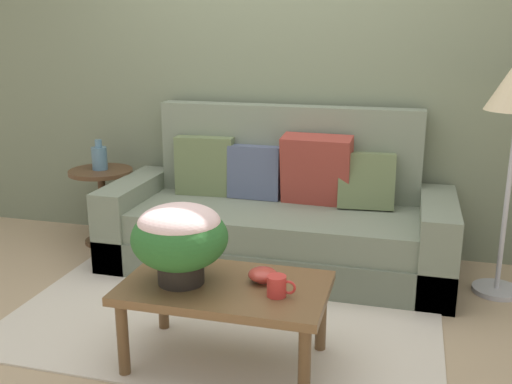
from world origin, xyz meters
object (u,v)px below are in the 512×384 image
coffee_mug (277,286)px  table_vase (99,157)px  potted_plant (180,236)px  snack_bowl (263,275)px  couch (279,219)px  coffee_table (225,294)px  side_table (102,193)px

coffee_mug → table_vase: bearing=139.6°
potted_plant → table_vase: size_ratio=2.03×
potted_plant → snack_bowl: bearing=15.2°
couch → table_vase: size_ratio=10.27×
table_vase → snack_bowl: bearing=-39.5°
coffee_mug → coffee_table: bearing=166.7°
potted_plant → coffee_mug: 0.51m
side_table → potted_plant: bearing=-49.2°
side_table → snack_bowl: side_table is taller
side_table → snack_bowl: 2.03m
snack_bowl → coffee_mug: bearing=-51.8°
potted_plant → couch: bearing=82.4°
table_vase → coffee_table: bearing=-44.0°
coffee_table → coffee_mug: coffee_mug is taller
couch → potted_plant: size_ratio=5.07×
coffee_table → couch: bearing=91.3°
coffee_table → coffee_mug: 0.29m
coffee_table → coffee_mug: size_ratio=7.27×
coffee_table → coffee_mug: (0.27, -0.06, 0.10)m
side_table → potted_plant: potted_plant is taller
snack_bowl → coffee_table: bearing=-158.8°
couch → snack_bowl: couch is taller
coffee_mug → snack_bowl: size_ratio=0.96×
side_table → coffee_mug: size_ratio=4.28×
couch → table_vase: 1.42m
couch → table_vase: couch is taller
side_table → potted_plant: size_ratio=1.26×
couch → side_table: (-1.37, 0.07, 0.07)m
coffee_mug → snack_bowl: (-0.10, 0.13, -0.01)m
coffee_table → snack_bowl: size_ratio=6.97×
table_vase → side_table: bearing=-55.1°
coffee_mug → side_table: bearing=139.7°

